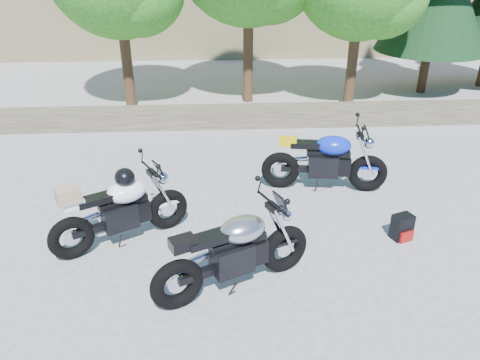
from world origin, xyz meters
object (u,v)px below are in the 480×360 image
white_bike (119,208)px  silver_bike (235,252)px  blue_bike (325,161)px  backpack (402,227)px

white_bike → silver_bike: bearing=-64.3°
blue_bike → backpack: blue_bike is taller
silver_bike → backpack: bearing=-4.1°
silver_bike → blue_bike: blue_bike is taller
white_bike → blue_bike: white_bike is taller
white_bike → backpack: (4.28, -0.14, -0.40)m
white_bike → backpack: bearing=-31.5°
blue_bike → backpack: 1.93m
silver_bike → white_bike: size_ratio=1.08×
silver_bike → blue_bike: bearing=31.5°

